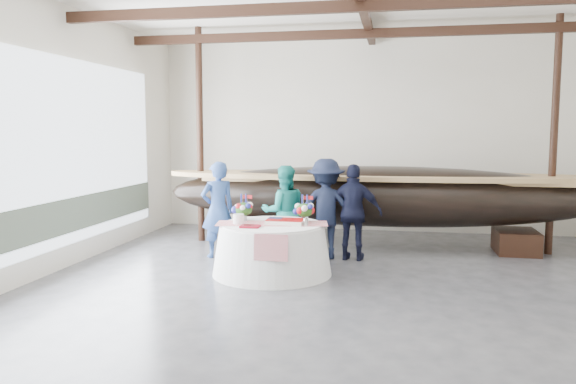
# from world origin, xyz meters

# --- Properties ---
(floor) EXTENTS (10.00, 12.00, 0.01)m
(floor) POSITION_xyz_m (0.00, 0.00, 0.00)
(floor) COLOR #3D3D42
(floor) RESTS_ON ground
(wall_back) EXTENTS (10.00, 0.02, 4.50)m
(wall_back) POSITION_xyz_m (0.00, 6.00, 2.25)
(wall_back) COLOR silver
(wall_back) RESTS_ON ground
(wall_front) EXTENTS (10.00, 0.02, 4.50)m
(wall_front) POSITION_xyz_m (0.00, -6.00, 2.25)
(wall_front) COLOR silver
(wall_front) RESTS_ON ground
(wall_left) EXTENTS (0.02, 12.00, 4.50)m
(wall_left) POSITION_xyz_m (-5.00, 0.00, 2.25)
(wall_left) COLOR silver
(wall_left) RESTS_ON ground
(pavilion_structure) EXTENTS (9.80, 11.76, 4.50)m
(pavilion_structure) POSITION_xyz_m (0.00, 0.71, 4.00)
(pavilion_structure) COLOR black
(pavilion_structure) RESTS_ON ground
(open_bay) EXTENTS (0.03, 7.00, 3.20)m
(open_bay) POSITION_xyz_m (-4.95, 1.00, 1.83)
(open_bay) COLOR silver
(open_bay) RESTS_ON ground
(longboat_display) EXTENTS (8.82, 1.76, 1.65)m
(longboat_display) POSITION_xyz_m (0.26, 4.02, 1.06)
(longboat_display) COLOR black
(longboat_display) RESTS_ON ground
(banquet_table) EXTENTS (1.97, 1.97, 0.84)m
(banquet_table) POSITION_xyz_m (-1.40, 1.55, 0.42)
(banquet_table) COLOR white
(banquet_table) RESTS_ON ground
(tabletop_items) EXTENTS (1.88, 0.96, 0.40)m
(tabletop_items) POSITION_xyz_m (-1.44, 1.68, 0.99)
(tabletop_items) COLOR red
(tabletop_items) RESTS_ON banquet_table
(guest_woman_blue) EXTENTS (0.78, 0.74, 1.79)m
(guest_woman_blue) POSITION_xyz_m (-2.67, 2.60, 0.90)
(guest_woman_blue) COLOR navy
(guest_woman_blue) RESTS_ON ground
(guest_woman_teal) EXTENTS (1.00, 0.89, 1.72)m
(guest_woman_teal) POSITION_xyz_m (-1.44, 2.79, 0.86)
(guest_woman_teal) COLOR #1A887E
(guest_woman_teal) RESTS_ON ground
(guest_man_left) EXTENTS (1.29, 0.86, 1.85)m
(guest_man_left) POSITION_xyz_m (-0.67, 2.88, 0.93)
(guest_man_left) COLOR black
(guest_man_left) RESTS_ON ground
(guest_man_right) EXTENTS (1.07, 0.52, 1.76)m
(guest_man_right) POSITION_xyz_m (-0.15, 2.81, 0.88)
(guest_man_right) COLOR black
(guest_man_right) RESTS_ON ground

